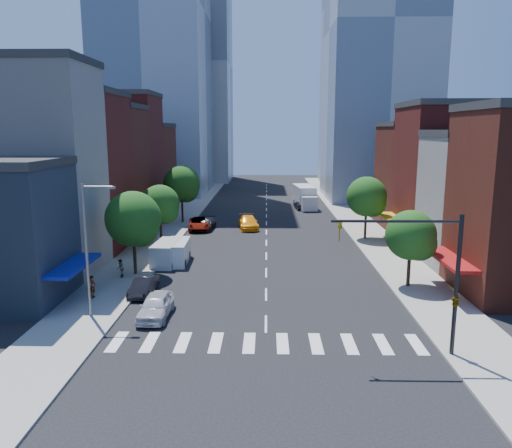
# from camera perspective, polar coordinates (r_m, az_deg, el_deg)

# --- Properties ---
(ground) EXTENTS (220.00, 220.00, 0.00)m
(ground) POSITION_cam_1_polar(r_m,az_deg,el_deg) (33.51, 1.14, -11.36)
(ground) COLOR black
(ground) RESTS_ON ground
(sidewalk_left) EXTENTS (5.00, 120.00, 0.15)m
(sidewalk_left) POSITION_cam_1_polar(r_m,az_deg,el_deg) (73.22, -8.63, 0.76)
(sidewalk_left) COLOR gray
(sidewalk_left) RESTS_ON ground
(sidewalk_right) EXTENTS (5.00, 120.00, 0.15)m
(sidewalk_right) POSITION_cam_1_polar(r_m,az_deg,el_deg) (73.22, 11.03, 0.68)
(sidewalk_right) COLOR gray
(sidewalk_right) RESTS_ON ground
(crosswalk) EXTENTS (19.00, 3.00, 0.01)m
(crosswalk) POSITION_cam_1_polar(r_m,az_deg,el_deg) (30.75, 1.13, -13.46)
(crosswalk) COLOR silver
(crosswalk) RESTS_ON ground
(bldg_left_1) EXTENTS (12.00, 8.00, 18.00)m
(bldg_left_1) POSITION_cam_1_polar(r_m,az_deg,el_deg) (48.04, -24.83, 5.44)
(bldg_left_1) COLOR #B8B3AA
(bldg_left_1) RESTS_ON ground
(bldg_left_2) EXTENTS (12.00, 9.00, 16.00)m
(bldg_left_2) POSITION_cam_1_polar(r_m,az_deg,el_deg) (55.86, -20.97, 5.30)
(bldg_left_2) COLOR #5B1715
(bldg_left_2) RESTS_ON ground
(bldg_left_3) EXTENTS (12.00, 8.00, 15.00)m
(bldg_left_3) POSITION_cam_1_polar(r_m,az_deg,el_deg) (63.82, -18.09, 5.62)
(bldg_left_3) COLOR #552015
(bldg_left_3) RESTS_ON ground
(bldg_left_4) EXTENTS (12.00, 9.00, 17.00)m
(bldg_left_4) POSITION_cam_1_polar(r_m,az_deg,el_deg) (71.81, -15.91, 7.05)
(bldg_left_4) COLOR #5B1715
(bldg_left_4) RESTS_ON ground
(bldg_left_5) EXTENTS (12.00, 10.00, 13.00)m
(bldg_left_5) POSITION_cam_1_polar(r_m,az_deg,el_deg) (81.06, -13.88, 6.10)
(bldg_left_5) COLOR #552015
(bldg_left_5) RESTS_ON ground
(bldg_right_1) EXTENTS (12.00, 8.00, 12.00)m
(bldg_right_1) POSITION_cam_1_polar(r_m,az_deg,el_deg) (51.04, 25.52, 2.25)
(bldg_right_1) COLOR #B8B3AA
(bldg_right_1) RESTS_ON ground
(bldg_right_2) EXTENTS (12.00, 10.00, 15.00)m
(bldg_right_2) POSITION_cam_1_polar(r_m,az_deg,el_deg) (59.14, 22.10, 5.00)
(bldg_right_2) COLOR #5B1715
(bldg_right_2) RESTS_ON ground
(bldg_right_3) EXTENTS (12.00, 10.00, 13.00)m
(bldg_right_3) POSITION_cam_1_polar(r_m,az_deg,el_deg) (68.62, 19.11, 5.04)
(bldg_right_3) COLOR #552015
(bldg_right_3) RESTS_ON ground
(tower_nw) EXTENTS (20.00, 22.00, 70.00)m
(tower_nw) POSITION_cam_1_polar(r_m,az_deg,el_deg) (105.82, -11.73, 22.74)
(tower_nw) COLOR #8C99A8
(tower_nw) RESTS_ON ground
(tower_ne) EXTENTS (18.00, 20.00, 60.00)m
(tower_ne) POSITION_cam_1_polar(r_m,az_deg,el_deg) (96.75, 14.06, 20.79)
(tower_ne) COLOR #9EA5AD
(tower_ne) RESTS_ON ground
(tower_far_e) EXTENTS (22.00, 22.00, 80.00)m
(tower_far_e) POSITION_cam_1_polar(r_m,az_deg,el_deg) (121.63, 13.72, 23.46)
(tower_far_e) COLOR #8C99A8
(tower_far_e) RESTS_ON ground
(tower_far_w) EXTENTS (18.00, 18.00, 56.00)m
(tower_far_w) POSITION_cam_1_polar(r_m,az_deg,el_deg) (128.26, -7.19, 17.55)
(tower_far_w) COLOR #9EA5AD
(tower_far_w) RESTS_ON ground
(traffic_signal) EXTENTS (7.24, 2.24, 8.00)m
(traffic_signal) POSITION_cam_1_polar(r_m,az_deg,el_deg) (29.58, 20.94, -6.59)
(traffic_signal) COLOR black
(traffic_signal) RESTS_ON sidewalk_right
(streetlight) EXTENTS (2.25, 0.25, 9.00)m
(streetlight) POSITION_cam_1_polar(r_m,az_deg,el_deg) (34.93, -18.58, -1.94)
(streetlight) COLOR slate
(streetlight) RESTS_ON sidewalk_left
(tree_left_near) EXTENTS (4.80, 4.80, 7.30)m
(tree_left_near) POSITION_cam_1_polar(r_m,az_deg,el_deg) (44.16, -13.69, 0.33)
(tree_left_near) COLOR black
(tree_left_near) RESTS_ON sidewalk_left
(tree_left_mid) EXTENTS (4.20, 4.20, 6.65)m
(tree_left_mid) POSITION_cam_1_polar(r_m,az_deg,el_deg) (54.77, -10.76, 2.06)
(tree_left_mid) COLOR black
(tree_left_mid) RESTS_ON sidewalk_left
(tree_left_far) EXTENTS (5.00, 5.00, 7.75)m
(tree_left_far) POSITION_cam_1_polar(r_m,az_deg,el_deg) (68.33, -8.37, 4.40)
(tree_left_far) COLOR black
(tree_left_far) RESTS_ON sidewalk_left
(tree_right_near) EXTENTS (4.00, 4.00, 6.20)m
(tree_right_near) POSITION_cam_1_polar(r_m,az_deg,el_deg) (41.54, 17.48, -1.46)
(tree_right_near) COLOR black
(tree_right_near) RESTS_ON sidewalk_right
(tree_right_far) EXTENTS (4.60, 4.60, 7.20)m
(tree_right_far) POSITION_cam_1_polar(r_m,az_deg,el_deg) (58.66, 12.68, 2.89)
(tree_right_far) COLOR black
(tree_right_far) RESTS_ON sidewalk_right
(parked_car_front) EXTENTS (1.97, 4.78, 1.62)m
(parked_car_front) POSITION_cam_1_polar(r_m,az_deg,el_deg) (35.01, -11.38, -9.17)
(parked_car_front) COLOR silver
(parked_car_front) RESTS_ON ground
(parked_car_second) EXTENTS (1.65, 4.22, 1.37)m
(parked_car_second) POSITION_cam_1_polar(r_m,az_deg,el_deg) (39.88, -12.72, -6.93)
(parked_car_second) COLOR black
(parked_car_second) RESTS_ON ground
(parked_car_third) EXTENTS (3.28, 5.97, 1.58)m
(parked_car_third) POSITION_cam_1_polar(r_m,az_deg,el_deg) (64.03, -6.51, 0.03)
(parked_car_third) COLOR #999999
(parked_car_third) RESTS_ON ground
(parked_car_rear) EXTENTS (2.38, 5.05, 1.43)m
(parked_car_rear) POSITION_cam_1_polar(r_m,az_deg,el_deg) (64.18, -5.73, 0.00)
(parked_car_rear) COLOR black
(parked_car_rear) RESTS_ON ground
(cargo_van_near) EXTENTS (2.17, 5.03, 2.12)m
(cargo_van_near) POSITION_cam_1_polar(r_m,az_deg,el_deg) (48.41, -9.01, -3.21)
(cargo_van_near) COLOR silver
(cargo_van_near) RESTS_ON ground
(cargo_van_far) EXTENTS (2.29, 5.14, 2.15)m
(cargo_van_far) POSITION_cam_1_polar(r_m,az_deg,el_deg) (48.18, -10.22, -3.30)
(cargo_van_far) COLOR silver
(cargo_van_far) RESTS_ON ground
(taxi) EXTENTS (3.01, 5.90, 1.64)m
(taxi) POSITION_cam_1_polar(r_m,az_deg,el_deg) (64.39, -0.88, 0.19)
(taxi) COLOR #FF9F0D
(taxi) RESTS_ON ground
(traffic_car_oncoming) EXTENTS (1.79, 3.99, 1.27)m
(traffic_car_oncoming) POSITION_cam_1_polar(r_m,az_deg,el_deg) (80.40, 5.05, 2.13)
(traffic_car_oncoming) COLOR black
(traffic_car_oncoming) RESTS_ON ground
(traffic_car_far) EXTENTS (2.03, 3.96, 1.29)m
(traffic_car_far) POSITION_cam_1_polar(r_m,az_deg,el_deg) (87.78, 5.35, 2.85)
(traffic_car_far) COLOR #999999
(traffic_car_far) RESTS_ON ground
(box_truck) EXTENTS (3.60, 9.10, 3.56)m
(box_truck) POSITION_cam_1_polar(r_m,az_deg,el_deg) (81.98, 5.58, 3.03)
(box_truck) COLOR silver
(box_truck) RESTS_ON ground
(pedestrian_near) EXTENTS (0.46, 0.65, 1.71)m
(pedestrian_near) POSITION_cam_1_polar(r_m,az_deg,el_deg) (39.67, -18.16, -6.82)
(pedestrian_near) COLOR #999999
(pedestrian_near) RESTS_ON sidewalk_left
(pedestrian_far) EXTENTS (0.75, 0.87, 1.57)m
(pedestrian_far) POSITION_cam_1_polar(r_m,az_deg,el_deg) (44.34, -15.25, -4.92)
(pedestrian_far) COLOR #999999
(pedestrian_far) RESTS_ON sidewalk_left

